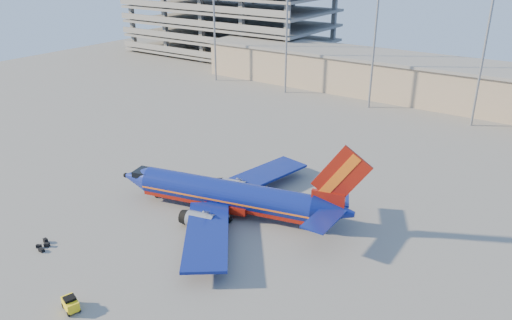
% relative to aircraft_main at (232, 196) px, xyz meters
% --- Properties ---
extents(ground, '(220.00, 220.00, 0.00)m').
position_rel_aircraft_main_xyz_m(ground, '(1.21, 5.07, -2.31)').
color(ground, slate).
rests_on(ground, ground).
extents(terminal_building, '(122.00, 16.00, 8.50)m').
position_rel_aircraft_main_xyz_m(terminal_building, '(11.21, 63.07, 2.01)').
color(terminal_building, gray).
rests_on(terminal_building, ground).
extents(parking_garage, '(62.00, 32.00, 21.40)m').
position_rel_aircraft_main_xyz_m(parking_garage, '(-60.79, 79.12, 9.42)').
color(parking_garage, slate).
rests_on(parking_garage, ground).
extents(light_mast_row, '(101.60, 1.60, 28.65)m').
position_rel_aircraft_main_xyz_m(light_mast_row, '(6.21, 51.07, 15.24)').
color(light_mast_row, gray).
rests_on(light_mast_row, ground).
extents(aircraft_main, '(31.49, 29.95, 10.82)m').
position_rel_aircraft_main_xyz_m(aircraft_main, '(0.00, 0.00, 0.00)').
color(aircraft_main, navy).
rests_on(aircraft_main, ground).
extents(baggage_tug, '(2.15, 1.66, 1.36)m').
position_rel_aircraft_main_xyz_m(baggage_tug, '(-1.08, -22.53, -1.60)').
color(baggage_tug, yellow).
rests_on(baggage_tug, ground).
extents(luggage_pile, '(1.79, 1.73, 0.51)m').
position_rel_aircraft_main_xyz_m(luggage_pile, '(-12.25, -17.82, -2.10)').
color(luggage_pile, black).
rests_on(luggage_pile, ground).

